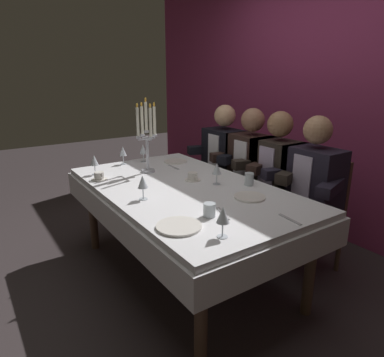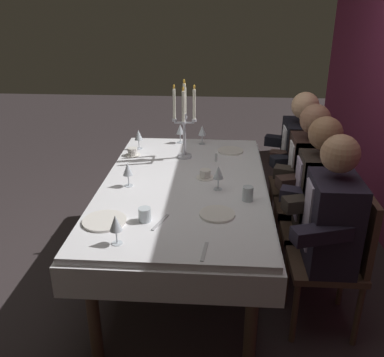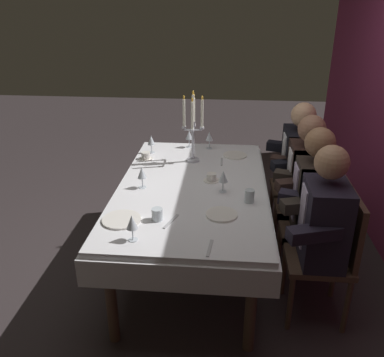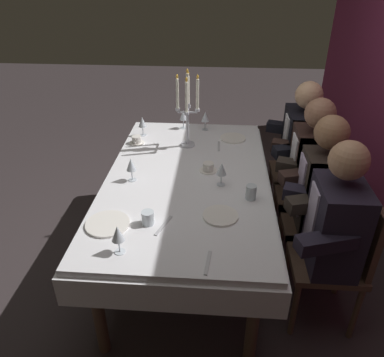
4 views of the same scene
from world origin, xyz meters
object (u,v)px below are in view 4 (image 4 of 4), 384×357
object	(u,v)px
water_tumbler_0	(148,218)
seated_diner_3	(335,223)
dinner_plate_1	(233,138)
wine_glass_2	(118,234)
dinner_plate_2	(108,224)
coffee_cup_1	(208,167)
dining_table	(187,191)
coffee_cup_0	(137,140)
seated_diner_2	(321,189)
water_tumbler_1	(251,192)
candelabra	(188,111)
seated_diner_1	(312,166)
dinner_plate_0	(220,216)
wine_glass_3	(142,122)
wine_glass_5	(131,165)
seated_diner_0	(302,143)
wine_glass_0	(205,117)
wine_glass_1	(222,169)
wine_glass_4	(183,116)

from	to	relation	value
water_tumbler_0	seated_diner_3	bearing A→B (deg)	95.10
dinner_plate_1	wine_glass_2	xyz separation A→B (m)	(1.44, -0.60, 0.11)
dinner_plate_2	coffee_cup_1	xyz separation A→B (m)	(-0.66, 0.54, 0.02)
dining_table	coffee_cup_0	bearing A→B (deg)	-138.15
dinner_plate_2	seated_diner_2	distance (m)	1.37
dining_table	water_tumbler_0	world-z (taller)	water_tumbler_0
wine_glass_2	water_tumbler_1	world-z (taller)	wine_glass_2
water_tumbler_0	seated_diner_3	world-z (taller)	seated_diner_3
coffee_cup_0	seated_diner_2	xyz separation A→B (m)	(0.60, 1.34, -0.03)
coffee_cup_1	dinner_plate_1	bearing A→B (deg)	161.73
dinner_plate_1	candelabra	bearing A→B (deg)	-66.95
coffee_cup_0	seated_diner_2	distance (m)	1.46
seated_diner_1	dinner_plate_0	bearing A→B (deg)	-43.96
wine_glass_2	coffee_cup_1	world-z (taller)	wine_glass_2
coffee_cup_1	wine_glass_3	bearing A→B (deg)	-135.23
dinner_plate_1	wine_glass_3	world-z (taller)	wine_glass_3
seated_diner_1	wine_glass_5	bearing A→B (deg)	-76.30
dinner_plate_0	dinner_plate_1	distance (m)	1.10
wine_glass_5	seated_diner_0	bearing A→B (deg)	119.09
seated_diner_3	dinner_plate_0	bearing A→B (deg)	-90.13
dining_table	seated_diner_0	size ratio (longest dim) A/B	1.56
wine_glass_0	wine_glass_1	size ratio (longest dim) A/B	1.00
dinner_plate_0	seated_diner_2	bearing A→B (deg)	118.80
seated_diner_0	water_tumbler_1	bearing A→B (deg)	-28.51
dinner_plate_2	water_tumbler_0	bearing A→B (deg)	97.33
dinner_plate_0	water_tumbler_1	xyz separation A→B (m)	(-0.21, 0.18, 0.04)
wine_glass_1	wine_glass_3	size ratio (longest dim) A/B	1.00
dining_table	seated_diner_1	distance (m)	0.92
water_tumbler_0	coffee_cup_1	world-z (taller)	water_tumbler_0
wine_glass_1	wine_glass_2	world-z (taller)	same
wine_glass_4	wine_glass_5	size ratio (longest dim) A/B	1.00
wine_glass_0	seated_diner_3	distance (m)	1.51
wine_glass_0	candelabra	bearing A→B (deg)	-20.24
dinner_plate_0	wine_glass_3	size ratio (longest dim) A/B	1.26
seated_diner_1	dinner_plate_1	bearing A→B (deg)	-126.80
wine_glass_2	seated_diner_3	size ratio (longest dim) A/B	0.13
wine_glass_5	coffee_cup_1	world-z (taller)	wine_glass_5
dinner_plate_1	wine_glass_2	bearing A→B (deg)	-22.67
dining_table	wine_glass_5	distance (m)	0.44
seated_diner_3	coffee_cup_0	bearing A→B (deg)	-125.57
seated_diner_1	coffee_cup_1	bearing A→B (deg)	-79.54
water_tumbler_0	seated_diner_2	world-z (taller)	seated_diner_2
seated_diner_0	seated_diner_3	xyz separation A→B (m)	(1.07, 0.00, 0.00)
water_tumbler_1	water_tumbler_0	bearing A→B (deg)	-62.95
wine_glass_4	coffee_cup_0	size ratio (longest dim) A/B	1.24
wine_glass_2	seated_diner_1	distance (m)	1.55
seated_diner_3	wine_glass_0	bearing A→B (deg)	-147.93
water_tumbler_0	seated_diner_1	size ratio (longest dim) A/B	0.06
wine_glass_1	seated_diner_2	size ratio (longest dim) A/B	0.13
dining_table	wine_glass_3	bearing A→B (deg)	-147.14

